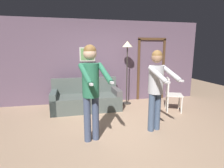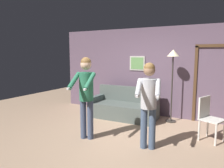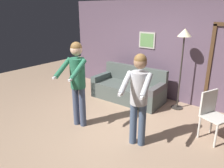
% 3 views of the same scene
% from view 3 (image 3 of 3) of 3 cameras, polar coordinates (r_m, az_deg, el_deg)
% --- Properties ---
extents(ground_plane, '(12.00, 12.00, 0.00)m').
position_cam_3_polar(ground_plane, '(4.58, 0.22, -11.85)').
color(ground_plane, tan).
extents(back_wall_assembly, '(6.40, 0.10, 2.60)m').
position_cam_3_polar(back_wall_assembly, '(5.97, 14.09, 8.29)').
color(back_wall_assembly, '#5D495A').
rests_on(back_wall_assembly, ground_plane).
extents(couch, '(1.93, 0.91, 0.87)m').
position_cam_3_polar(couch, '(5.96, 4.33, -1.43)').
color(couch, '#4C5550').
rests_on(couch, ground_plane).
extents(torchiere_lamp, '(0.32, 0.32, 1.94)m').
position_cam_3_polar(torchiere_lamp, '(5.30, 18.21, 10.03)').
color(torchiere_lamp, '#332D28').
rests_on(torchiere_lamp, ground_plane).
extents(person_standing_left, '(0.54, 0.73, 1.76)m').
position_cam_3_polar(person_standing_left, '(4.38, -9.08, 1.88)').
color(person_standing_left, '#3F4B67').
rests_on(person_standing_left, ground_plane).
extents(person_standing_right, '(0.55, 0.71, 1.67)m').
position_cam_3_polar(person_standing_right, '(3.71, 6.99, -2.26)').
color(person_standing_right, '#40516B').
rests_on(person_standing_right, ground_plane).
extents(dining_chair_distant, '(0.55, 0.55, 0.93)m').
position_cam_3_polar(dining_chair_distant, '(4.48, 24.67, -6.79)').
color(dining_chair_distant, silver).
rests_on(dining_chair_distant, ground_plane).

